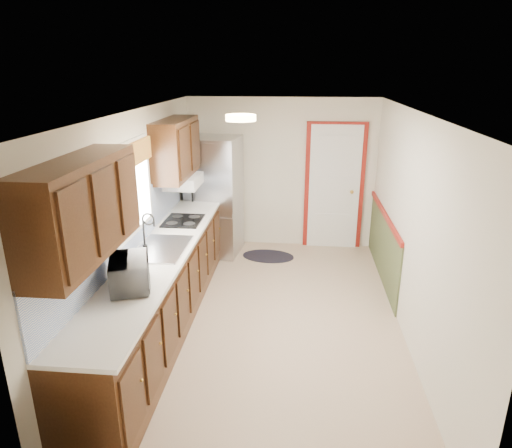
# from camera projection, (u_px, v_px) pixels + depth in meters

# --- Properties ---
(room_shell) EXTENTS (3.20, 5.20, 2.52)m
(room_shell) POSITION_uv_depth(u_px,v_px,m) (271.00, 224.00, 5.00)
(room_shell) COLOR tan
(room_shell) RESTS_ON ground
(kitchen_run) EXTENTS (0.63, 4.00, 2.20)m
(kitchen_run) POSITION_uv_depth(u_px,v_px,m) (156.00, 263.00, 4.96)
(kitchen_run) COLOR #341B0C
(kitchen_run) RESTS_ON ground
(back_wall_trim) EXTENTS (1.12, 2.30, 2.08)m
(back_wall_trim) POSITION_uv_depth(u_px,v_px,m) (344.00, 199.00, 7.09)
(back_wall_trim) COLOR maroon
(back_wall_trim) RESTS_ON ground
(ceiling_fixture) EXTENTS (0.30, 0.30, 0.06)m
(ceiling_fixture) POSITION_uv_depth(u_px,v_px,m) (241.00, 118.00, 4.46)
(ceiling_fixture) COLOR #FFD88C
(ceiling_fixture) RESTS_ON room_shell
(microwave) EXTENTS (0.43, 0.57, 0.34)m
(microwave) POSITION_uv_depth(u_px,v_px,m) (130.00, 270.00, 4.08)
(microwave) COLOR white
(microwave) RESTS_ON kitchen_run
(refrigerator) EXTENTS (0.85, 0.81, 1.84)m
(refrigerator) POSITION_uv_depth(u_px,v_px,m) (214.00, 196.00, 7.11)
(refrigerator) COLOR #B7B7BC
(refrigerator) RESTS_ON ground
(rug) EXTENTS (0.85, 0.60, 0.01)m
(rug) POSITION_uv_depth(u_px,v_px,m) (268.00, 256.00, 7.19)
(rug) COLOR black
(rug) RESTS_ON ground
(cooktop) EXTENTS (0.47, 0.56, 0.02)m
(cooktop) POSITION_uv_depth(u_px,v_px,m) (183.00, 221.00, 5.89)
(cooktop) COLOR black
(cooktop) RESTS_ON kitchen_run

